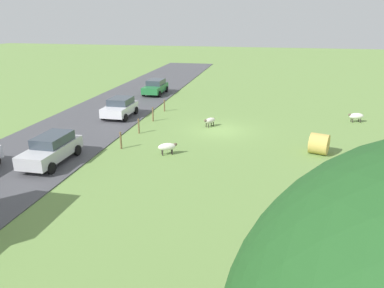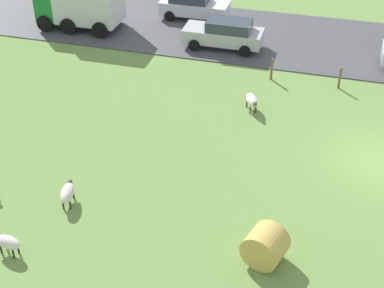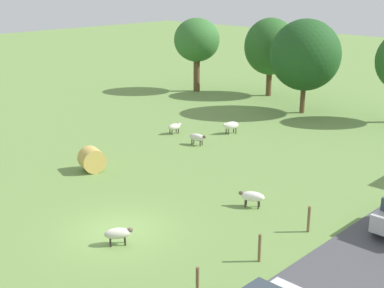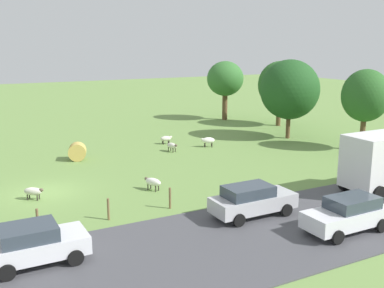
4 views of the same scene
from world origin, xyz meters
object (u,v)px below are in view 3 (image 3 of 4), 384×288
sheep_5 (252,197)px  tree_4 (305,55)px  sheep_4 (231,126)px  sheep_1 (197,137)px  sheep_3 (118,234)px  hay_bale_0 (92,160)px  tree_1 (197,40)px  sheep_0 (174,127)px  tree_2 (270,47)px

sheep_5 → tree_4: (-8.30, 17.20, 4.01)m
sheep_4 → sheep_1: bearing=-88.3°
sheep_3 → hay_bale_0: size_ratio=0.86×
sheep_5 → tree_1: tree_1 is taller
tree_1 → sheep_5: bearing=-41.3°
sheep_0 → tree_1: size_ratio=0.16×
tree_2 → sheep_4: bearing=-65.3°
sheep_4 → tree_1: (-11.50, 8.84, 4.12)m
tree_1 → tree_4: bearing=-2.0°
sheep_0 → sheep_4: sheep_4 is taller
sheep_1 → sheep_5: (8.46, -5.30, 0.02)m
sheep_0 → sheep_4: bearing=44.2°
sheep_4 → hay_bale_0: size_ratio=0.95×
sheep_0 → sheep_5: size_ratio=0.88×
sheep_5 → sheep_0: bearing=151.7°
sheep_4 → sheep_0: bearing=-135.8°
sheep_3 → sheep_0: bearing=127.4°
sheep_0 → sheep_3: 16.01m
sheep_4 → tree_1: bearing=142.4°
sheep_3 → hay_bale_0: bearing=150.2°
sheep_1 → sheep_5: bearing=-32.1°
hay_bale_0 → tree_4: 19.81m
tree_2 → tree_4: bearing=-31.0°
hay_bale_0 → sheep_4: bearing=85.8°
sheep_1 → sheep_3: 13.77m
tree_1 → tree_4: size_ratio=0.92×
hay_bale_0 → tree_1: size_ratio=0.20×
sheep_5 → tree_2: 25.24m
tree_4 → sheep_0: bearing=-105.2°
sheep_3 → sheep_5: bearing=76.4°
sheep_5 → tree_1: (-20.06, 17.61, 4.17)m
sheep_1 → sheep_3: bearing=-60.2°
tree_2 → tree_4: 6.68m
sheep_0 → tree_2: tree_2 is taller
sheep_1 → hay_bale_0: bearing=-96.9°
sheep_5 → tree_1: bearing=138.7°
sheep_0 → tree_4: (3.03, 11.11, 4.04)m
sheep_5 → tree_1: 27.02m
tree_4 → hay_bale_0: bearing=-93.1°
sheep_4 → sheep_5: sheep_4 is taller
sheep_0 → hay_bale_0: (1.97, -8.28, 0.17)m
sheep_1 → sheep_4: bearing=91.7°
hay_bale_0 → tree_1: bearing=118.4°
hay_bale_0 → tree_4: size_ratio=0.18×
hay_bale_0 → tree_1: 22.87m
sheep_5 → tree_1: size_ratio=0.18×
sheep_3 → tree_2: 30.22m
sheep_5 → sheep_4: bearing=134.3°
sheep_1 → hay_bale_0: (-0.90, -7.50, 0.16)m
hay_bale_0 → sheep_1: bearing=83.1°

